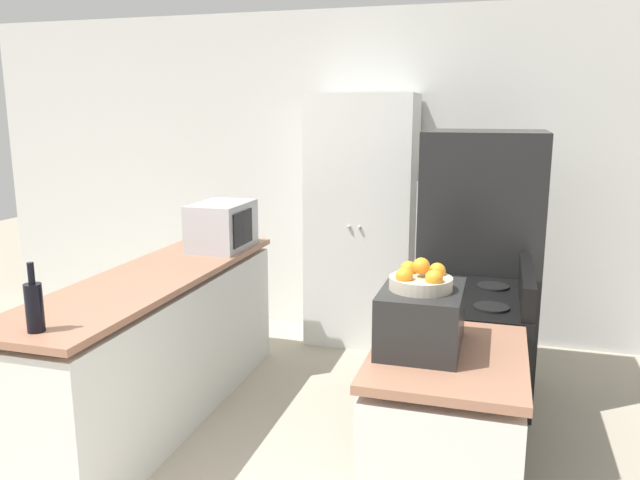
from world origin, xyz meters
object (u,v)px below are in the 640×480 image
at_px(toaster_oven, 421,318).
at_px(wine_bottle, 34,306).
at_px(pantry_cabinet, 362,221).
at_px(refrigerator, 479,267).
at_px(fruit_bowl, 421,279).
at_px(stove, 462,375).
at_px(microwave, 222,226).

bearing_deg(toaster_oven, wine_bottle, -169.93).
height_order(pantry_cabinet, wine_bottle, pantry_cabinet).
xyz_separation_m(refrigerator, fruit_bowl, (-0.18, -1.60, 0.33)).
distance_m(toaster_oven, fruit_bowl, 0.16).
relative_size(stove, refrigerator, 0.62).
bearing_deg(refrigerator, stove, -92.55).
height_order(stove, toaster_oven, toaster_oven).
relative_size(wine_bottle, fruit_bowl, 1.24).
height_order(microwave, fruit_bowl, fruit_bowl).
xyz_separation_m(microwave, fruit_bowl, (1.53, -1.46, 0.13)).
xyz_separation_m(stove, refrigerator, (0.04, 0.80, 0.40)).
bearing_deg(microwave, stove, -21.51).
bearing_deg(wine_bottle, stove, 31.43).
xyz_separation_m(refrigerator, wine_bottle, (-1.78, -1.86, 0.16)).
xyz_separation_m(stove, toaster_oven, (-0.14, -0.78, 0.56)).
distance_m(stove, toaster_oven, 0.97).
distance_m(stove, microwave, 1.89).
xyz_separation_m(wine_bottle, toaster_oven, (1.60, 0.28, 0.01)).
relative_size(microwave, fruit_bowl, 2.00).
height_order(stove, wine_bottle, wine_bottle).
bearing_deg(refrigerator, pantry_cabinet, 141.87).
bearing_deg(refrigerator, toaster_oven, -96.19).
distance_m(refrigerator, microwave, 1.72).
xyz_separation_m(pantry_cabinet, wine_bottle, (-0.85, -2.59, 0.04)).
relative_size(stove, fruit_bowl, 4.27).
xyz_separation_m(pantry_cabinet, stove, (0.89, -1.53, -0.52)).
xyz_separation_m(refrigerator, toaster_oven, (-0.17, -1.58, 0.16)).
relative_size(microwave, wine_bottle, 1.62).
distance_m(refrigerator, toaster_oven, 1.60).
height_order(pantry_cabinet, stove, pantry_cabinet).
bearing_deg(stove, wine_bottle, -148.57).
height_order(pantry_cabinet, toaster_oven, pantry_cabinet).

